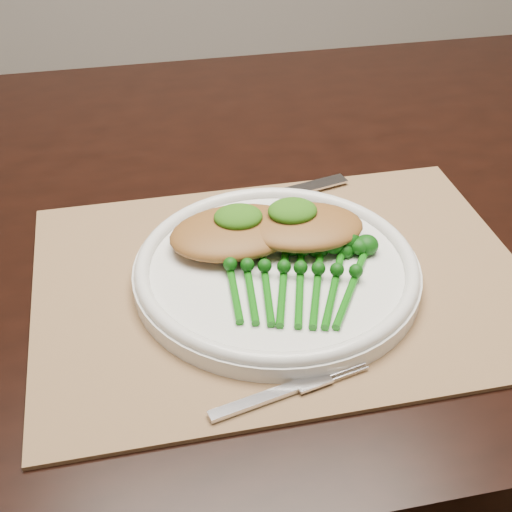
{
  "coord_description": "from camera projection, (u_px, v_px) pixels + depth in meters",
  "views": [
    {
      "loc": [
        -0.09,
        -0.82,
        1.21
      ],
      "look_at": [
        -0.01,
        -0.25,
        0.78
      ],
      "focal_mm": 50.0,
      "sensor_mm": 36.0,
      "label": 1
    }
  ],
  "objects": [
    {
      "name": "floor",
      "position": [
        242.0,
        501.0,
        1.38
      ],
      "size": [
        4.0,
        4.0,
        0.0
      ],
      "primitive_type": "plane",
      "color": "#54331C",
      "rests_on": "ground"
    },
    {
      "name": "dining_table",
      "position": [
        276.0,
        398.0,
        1.1
      ],
      "size": [
        1.65,
        1.0,
        0.75
      ],
      "rotation": [
        0.0,
        0.0,
        0.06
      ],
      "color": "black",
      "rests_on": "ground"
    },
    {
      "name": "placemat",
      "position": [
        283.0,
        280.0,
        0.73
      ],
      "size": [
        0.52,
        0.4,
        0.0
      ],
      "primitive_type": "cube",
      "rotation": [
        0.0,
        0.0,
        0.06
      ],
      "color": "#8F6C48",
      "rests_on": "dining_table"
    },
    {
      "name": "dinner_plate",
      "position": [
        277.0,
        269.0,
        0.72
      ],
      "size": [
        0.29,
        0.29,
        0.03
      ],
      "color": "white",
      "rests_on": "placemat"
    },
    {
      "name": "knife",
      "position": [
        248.0,
        203.0,
        0.84
      ],
      "size": [
        0.22,
        0.08,
        0.01
      ],
      "rotation": [
        0.0,
        0.0,
        0.3
      ],
      "color": "silver",
      "rests_on": "placemat"
    },
    {
      "name": "fork",
      "position": [
        300.0,
        385.0,
        0.61
      ],
      "size": [
        0.15,
        0.06,
        0.0
      ],
      "rotation": [
        0.0,
        0.0,
        0.29
      ],
      "color": "silver",
      "rests_on": "placemat"
    },
    {
      "name": "chicken_fillet_left",
      "position": [
        236.0,
        232.0,
        0.74
      ],
      "size": [
        0.15,
        0.12,
        0.03
      ],
      "primitive_type": "ellipsoid",
      "rotation": [
        0.0,
        0.0,
        0.16
      ],
      "color": "#925E2A",
      "rests_on": "dinner_plate"
    },
    {
      "name": "chicken_fillet_right",
      "position": [
        303.0,
        227.0,
        0.74
      ],
      "size": [
        0.13,
        0.09,
        0.03
      ],
      "primitive_type": "ellipsoid",
      "rotation": [
        0.0,
        0.0,
        -0.04
      ],
      "color": "#925E2A",
      "rests_on": "dinner_plate"
    },
    {
      "name": "pesto_dollop_left",
      "position": [
        238.0,
        217.0,
        0.74
      ],
      "size": [
        0.05,
        0.04,
        0.02
      ],
      "primitive_type": "ellipsoid",
      "color": "#1C4E0B",
      "rests_on": "chicken_fillet_left"
    },
    {
      "name": "pesto_dollop_right",
      "position": [
        293.0,
        211.0,
        0.74
      ],
      "size": [
        0.05,
        0.04,
        0.02
      ],
      "primitive_type": "ellipsoid",
      "color": "#1C4E0B",
      "rests_on": "chicken_fillet_right"
    },
    {
      "name": "broccolini_bundle",
      "position": [
        291.0,
        285.0,
        0.69
      ],
      "size": [
        0.17,
        0.18,
        0.04
      ],
      "rotation": [
        0.0,
        0.0,
        -0.24
      ],
      "color": "#0F5F0C",
      "rests_on": "dinner_plate"
    }
  ]
}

